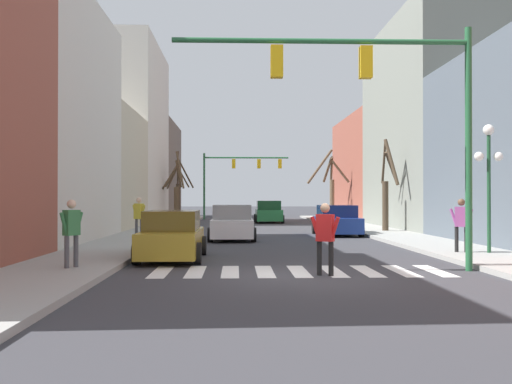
{
  "coord_description": "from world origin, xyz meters",
  "views": [
    {
      "loc": [
        -1.66,
        -14.61,
        1.93
      ],
      "look_at": [
        -0.28,
        26.0,
        2.33
      ],
      "focal_mm": 42.0,
      "sensor_mm": 36.0,
      "label": 1
    }
  ],
  "objects_px": {
    "street_lamp_right_corner": "(489,162)",
    "street_tree_left_near": "(387,187)",
    "car_driving_away_lane": "(269,212)",
    "pedestrian_near_right_corner": "(461,220)",
    "street_tree_right_near": "(176,192)",
    "car_parked_right_near": "(172,236)",
    "car_driving_toward_lane": "(337,221)",
    "pedestrian_on_left_sidewalk": "(139,214)",
    "car_parked_left_far": "(232,223)",
    "traffic_signal_far": "(236,170)",
    "pedestrian_crossing_street": "(71,227)",
    "street_tree_right_mid": "(178,191)",
    "traffic_signal_near": "(382,91)",
    "street_tree_left_mid": "(330,185)",
    "pedestrian_on_right_sidewalk": "(325,233)"
  },
  "relations": [
    {
      "from": "traffic_signal_near",
      "to": "car_driving_toward_lane",
      "type": "bearing_deg",
      "value": 84.82
    },
    {
      "from": "traffic_signal_near",
      "to": "traffic_signal_far",
      "type": "xyz_separation_m",
      "value": [
        -3.77,
        38.45,
        -0.26
      ]
    },
    {
      "from": "pedestrian_near_right_corner",
      "to": "car_driving_toward_lane",
      "type": "bearing_deg",
      "value": -56.62
    },
    {
      "from": "street_lamp_right_corner",
      "to": "car_parked_left_far",
      "type": "bearing_deg",
      "value": 135.43
    },
    {
      "from": "pedestrian_near_right_corner",
      "to": "street_tree_right_mid",
      "type": "xyz_separation_m",
      "value": [
        -12.25,
        31.05,
        1.33
      ]
    },
    {
      "from": "car_driving_toward_lane",
      "to": "pedestrian_on_left_sidewalk",
      "type": "bearing_deg",
      "value": 115.08
    },
    {
      "from": "traffic_signal_far",
      "to": "car_driving_away_lane",
      "type": "xyz_separation_m",
      "value": [
        2.49,
        -7.73,
        -3.68
      ]
    },
    {
      "from": "street_tree_right_mid",
      "to": "car_parked_left_far",
      "type": "bearing_deg",
      "value": -78.51
    },
    {
      "from": "car_driving_toward_lane",
      "to": "pedestrian_on_left_sidewalk",
      "type": "distance_m",
      "value": 10.42
    },
    {
      "from": "car_parked_right_near",
      "to": "street_tree_left_mid",
      "type": "relative_size",
      "value": 0.82
    },
    {
      "from": "car_driving_away_lane",
      "to": "street_tree_left_near",
      "type": "relative_size",
      "value": 0.85
    },
    {
      "from": "pedestrian_on_left_sidewalk",
      "to": "street_tree_left_near",
      "type": "xyz_separation_m",
      "value": [
        12.49,
        6.17,
        1.29
      ]
    },
    {
      "from": "car_driving_toward_lane",
      "to": "car_parked_right_near",
      "type": "bearing_deg",
      "value": 148.74
    },
    {
      "from": "street_lamp_right_corner",
      "to": "street_tree_left_near",
      "type": "bearing_deg",
      "value": 89.79
    },
    {
      "from": "car_driving_toward_lane",
      "to": "street_tree_left_near",
      "type": "distance_m",
      "value": 3.95
    },
    {
      "from": "traffic_signal_far",
      "to": "pedestrian_near_right_corner",
      "type": "relative_size",
      "value": 4.39
    },
    {
      "from": "car_driving_away_lane",
      "to": "street_lamp_right_corner",
      "type": "bearing_deg",
      "value": -168.22
    },
    {
      "from": "traffic_signal_far",
      "to": "car_parked_left_far",
      "type": "xyz_separation_m",
      "value": [
        -0.23,
        -26.65,
        -3.72
      ]
    },
    {
      "from": "street_tree_right_mid",
      "to": "pedestrian_near_right_corner",
      "type": "bearing_deg",
      "value": -68.46
    },
    {
      "from": "street_tree_right_near",
      "to": "street_tree_left_near",
      "type": "relative_size",
      "value": 1.11
    },
    {
      "from": "street_tree_left_mid",
      "to": "street_tree_right_mid",
      "type": "distance_m",
      "value": 12.74
    },
    {
      "from": "pedestrian_crossing_street",
      "to": "traffic_signal_far",
      "type": "bearing_deg",
      "value": 27.01
    },
    {
      "from": "car_parked_left_far",
      "to": "car_parked_right_near",
      "type": "bearing_deg",
      "value": -11.96
    },
    {
      "from": "traffic_signal_near",
      "to": "pedestrian_near_right_corner",
      "type": "relative_size",
      "value": 4.51
    },
    {
      "from": "car_driving_away_lane",
      "to": "street_tree_left_near",
      "type": "height_order",
      "value": "street_tree_left_near"
    },
    {
      "from": "car_parked_right_near",
      "to": "pedestrian_near_right_corner",
      "type": "relative_size",
      "value": 2.65
    },
    {
      "from": "street_lamp_right_corner",
      "to": "car_parked_left_far",
      "type": "height_order",
      "value": "street_lamp_right_corner"
    },
    {
      "from": "pedestrian_on_left_sidewalk",
      "to": "street_tree_right_near",
      "type": "bearing_deg",
      "value": -50.93
    },
    {
      "from": "car_parked_right_near",
      "to": "pedestrian_crossing_street",
      "type": "relative_size",
      "value": 2.68
    },
    {
      "from": "car_parked_left_far",
      "to": "pedestrian_on_right_sidewalk",
      "type": "distance_m",
      "value": 12.85
    },
    {
      "from": "street_tree_left_mid",
      "to": "street_tree_right_mid",
      "type": "xyz_separation_m",
      "value": [
        -12.42,
        2.8,
        -0.42
      ]
    },
    {
      "from": "street_tree_right_near",
      "to": "street_tree_left_mid",
      "type": "distance_m",
      "value": 12.39
    },
    {
      "from": "car_parked_right_near",
      "to": "street_tree_left_mid",
      "type": "height_order",
      "value": "street_tree_left_mid"
    },
    {
      "from": "street_tree_right_near",
      "to": "street_tree_left_near",
      "type": "xyz_separation_m",
      "value": [
        13.05,
        -15.96,
        0.13
      ]
    },
    {
      "from": "street_lamp_right_corner",
      "to": "pedestrian_crossing_street",
      "type": "bearing_deg",
      "value": -163.27
    },
    {
      "from": "car_parked_left_far",
      "to": "car_driving_toward_lane",
      "type": "relative_size",
      "value": 0.97
    },
    {
      "from": "car_parked_right_near",
      "to": "traffic_signal_far",
      "type": "bearing_deg",
      "value": -3.33
    },
    {
      "from": "pedestrian_crossing_street",
      "to": "pedestrian_on_left_sidewalk",
      "type": "bearing_deg",
      "value": 33.47
    },
    {
      "from": "street_lamp_right_corner",
      "to": "pedestrian_on_left_sidewalk",
      "type": "distance_m",
      "value": 14.45
    },
    {
      "from": "pedestrian_crossing_street",
      "to": "street_tree_right_near",
      "type": "xyz_separation_m",
      "value": [
        -0.58,
        32.95,
        1.21
      ]
    },
    {
      "from": "traffic_signal_near",
      "to": "car_parked_left_far",
      "type": "relative_size",
      "value": 1.8
    },
    {
      "from": "pedestrian_near_right_corner",
      "to": "street_tree_right_near",
      "type": "bearing_deg",
      "value": -44.87
    },
    {
      "from": "car_driving_toward_lane",
      "to": "pedestrian_on_left_sidewalk",
      "type": "relative_size",
      "value": 2.51
    },
    {
      "from": "street_tree_left_near",
      "to": "car_parked_right_near",
      "type": "bearing_deg",
      "value": -127.03
    },
    {
      "from": "car_driving_away_lane",
      "to": "pedestrian_near_right_corner",
      "type": "height_order",
      "value": "pedestrian_near_right_corner"
    },
    {
      "from": "car_driving_away_lane",
      "to": "street_tree_left_near",
      "type": "bearing_deg",
      "value": -157.67
    },
    {
      "from": "car_parked_left_far",
      "to": "pedestrian_on_left_sidewalk",
      "type": "xyz_separation_m",
      "value": [
        -4.06,
        -1.17,
        0.47
      ]
    },
    {
      "from": "car_parked_right_near",
      "to": "street_tree_right_mid",
      "type": "bearing_deg",
      "value": 5.17
    },
    {
      "from": "pedestrian_near_right_corner",
      "to": "street_tree_left_mid",
      "type": "relative_size",
      "value": 0.31
    },
    {
      "from": "street_lamp_right_corner",
      "to": "pedestrian_near_right_corner",
      "type": "bearing_deg",
      "value": 163.0
    }
  ]
}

